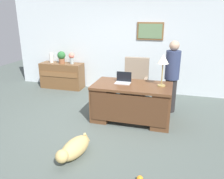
% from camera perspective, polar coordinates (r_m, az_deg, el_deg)
% --- Properties ---
extents(ground_plane, '(12.00, 12.00, 0.00)m').
position_cam_1_polar(ground_plane, '(4.60, -3.59, -9.82)').
color(ground_plane, '#4C5651').
extents(back_wall, '(7.00, 0.16, 2.70)m').
position_cam_1_polar(back_wall, '(6.61, 3.73, 11.25)').
color(back_wall, silver).
rests_on(back_wall, ground_plane).
extents(desk, '(1.62, 0.89, 0.79)m').
position_cam_1_polar(desk, '(4.80, 4.93, -3.04)').
color(desk, brown).
rests_on(desk, ground_plane).
extents(credenza, '(1.29, 0.50, 0.77)m').
position_cam_1_polar(credenza, '(7.13, -12.39, 3.46)').
color(credenza, brown).
rests_on(credenza, ground_plane).
extents(armchair, '(0.60, 0.59, 1.15)m').
position_cam_1_polar(armchair, '(5.70, 5.85, 1.32)').
color(armchair, gray).
rests_on(armchair, ground_plane).
extents(person_standing, '(0.32, 0.32, 1.64)m').
position_cam_1_polar(person_standing, '(5.29, 14.78, 3.21)').
color(person_standing, '#262323').
rests_on(person_standing, ground_plane).
extents(dog_lying, '(0.43, 0.81, 0.30)m').
position_cam_1_polar(dog_lying, '(3.75, -9.55, -14.44)').
color(dog_lying, tan).
rests_on(dog_lying, ground_plane).
extents(laptop, '(0.32, 0.22, 0.23)m').
position_cam_1_polar(laptop, '(4.81, 2.87, 2.36)').
color(laptop, '#B2B5BA').
rests_on(laptop, desk).
extents(desk_lamp, '(0.22, 0.22, 0.65)m').
position_cam_1_polar(desk_lamp, '(4.58, 12.73, 6.98)').
color(desk_lamp, '#9E8447').
rests_on(desk_lamp, desk).
extents(vase_with_flowers, '(0.17, 0.17, 0.33)m').
position_cam_1_polar(vase_with_flowers, '(6.85, -10.12, 7.99)').
color(vase_with_flowers, '#9BA9AA').
rests_on(vase_with_flowers, credenza).
extents(vase_empty, '(0.11, 0.11, 0.29)m').
position_cam_1_polar(vase_empty, '(7.17, -15.00, 7.69)').
color(vase_empty, silver).
rests_on(vase_empty, credenza).
extents(potted_plant, '(0.24, 0.24, 0.36)m').
position_cam_1_polar(potted_plant, '(7.00, -12.57, 8.05)').
color(potted_plant, brown).
rests_on(potted_plant, credenza).
extents(dog_toy_ball, '(0.09, 0.09, 0.09)m').
position_cam_1_polar(dog_toy_ball, '(3.34, 7.01, -21.37)').
color(dog_toy_ball, orange).
rests_on(dog_toy_ball, ground_plane).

